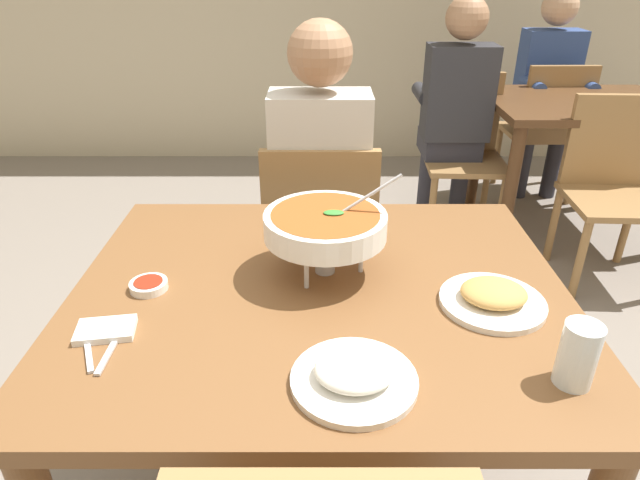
% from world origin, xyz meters
% --- Properties ---
extents(dining_table_main, '(1.19, 0.99, 0.78)m').
position_xyz_m(dining_table_main, '(0.00, 0.00, 0.67)').
color(dining_table_main, brown).
rests_on(dining_table_main, ground_plane).
extents(chair_diner_main, '(0.44, 0.44, 0.90)m').
position_xyz_m(chair_diner_main, '(-0.00, 0.78, 0.51)').
color(chair_diner_main, olive).
rests_on(chair_diner_main, ground_plane).
extents(diner_main, '(0.40, 0.45, 1.31)m').
position_xyz_m(diner_main, '(0.00, 0.81, 0.75)').
color(diner_main, '#2D2D38').
rests_on(diner_main, ground_plane).
extents(curry_bowl, '(0.33, 0.30, 0.26)m').
position_xyz_m(curry_bowl, '(0.01, 0.07, 0.91)').
color(curry_bowl, silver).
rests_on(curry_bowl, dining_table_main).
extents(rice_plate, '(0.24, 0.24, 0.06)m').
position_xyz_m(rice_plate, '(0.06, -0.33, 0.80)').
color(rice_plate, white).
rests_on(rice_plate, dining_table_main).
extents(appetizer_plate, '(0.24, 0.24, 0.06)m').
position_xyz_m(appetizer_plate, '(0.39, -0.07, 0.80)').
color(appetizer_plate, white).
rests_on(appetizer_plate, dining_table_main).
extents(sauce_dish, '(0.09, 0.09, 0.02)m').
position_xyz_m(sauce_dish, '(-0.41, -0.01, 0.79)').
color(sauce_dish, white).
rests_on(sauce_dish, dining_table_main).
extents(napkin_folded, '(0.13, 0.10, 0.02)m').
position_xyz_m(napkin_folded, '(-0.45, -0.18, 0.79)').
color(napkin_folded, white).
rests_on(napkin_folded, dining_table_main).
extents(fork_utensil, '(0.08, 0.16, 0.01)m').
position_xyz_m(fork_utensil, '(-0.47, -0.23, 0.78)').
color(fork_utensil, silver).
rests_on(fork_utensil, dining_table_main).
extents(spoon_utensil, '(0.01, 0.17, 0.01)m').
position_xyz_m(spoon_utensil, '(-0.42, -0.23, 0.78)').
color(spoon_utensil, silver).
rests_on(spoon_utensil, dining_table_main).
extents(drink_glass, '(0.07, 0.07, 0.13)m').
position_xyz_m(drink_glass, '(0.47, -0.33, 0.84)').
color(drink_glass, silver).
rests_on(drink_glass, dining_table_main).
extents(dining_table_far, '(1.00, 0.80, 0.78)m').
position_xyz_m(dining_table_far, '(1.44, 1.88, 0.64)').
color(dining_table_far, '#51331C').
rests_on(dining_table_far, ground_plane).
extents(chair_bg_left, '(0.46, 0.46, 0.90)m').
position_xyz_m(chair_bg_left, '(0.83, 1.94, 0.51)').
color(chair_bg_left, olive).
rests_on(chair_bg_left, ground_plane).
extents(chair_bg_middle, '(0.45, 0.45, 0.90)m').
position_xyz_m(chair_bg_middle, '(1.46, 2.34, 0.51)').
color(chair_bg_middle, olive).
rests_on(chair_bg_middle, ground_plane).
extents(chair_bg_right, '(0.46, 0.46, 0.90)m').
position_xyz_m(chair_bg_right, '(1.43, 1.39, 0.51)').
color(chair_bg_right, olive).
rests_on(chair_bg_right, ground_plane).
extents(patron_bg_left, '(0.40, 0.45, 1.31)m').
position_xyz_m(patron_bg_left, '(0.75, 1.92, 0.75)').
color(patron_bg_left, '#2D2D38').
rests_on(patron_bg_left, ground_plane).
extents(patron_bg_middle, '(0.40, 0.45, 1.31)m').
position_xyz_m(patron_bg_middle, '(1.47, 2.46, 0.75)').
color(patron_bg_middle, '#2D2D38').
rests_on(patron_bg_middle, ground_plane).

